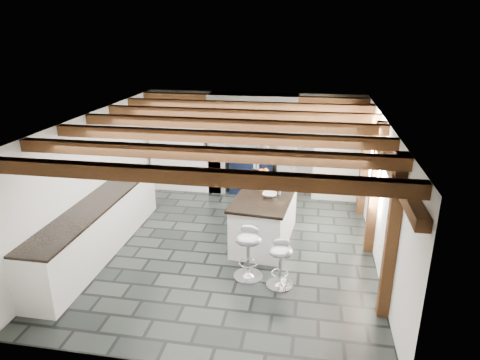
% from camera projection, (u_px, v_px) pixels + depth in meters
% --- Properties ---
extents(ground, '(6.00, 6.00, 0.00)m').
position_uv_depth(ground, '(231.00, 244.00, 7.74)').
color(ground, black).
rests_on(ground, ground).
extents(room_shell, '(6.00, 6.03, 6.00)m').
position_uv_depth(room_shell, '(214.00, 163.00, 8.78)').
color(room_shell, white).
rests_on(room_shell, ground).
extents(range_cooker, '(1.00, 0.63, 0.99)m').
position_uv_depth(range_cooker, '(252.00, 173.00, 10.06)').
color(range_cooker, black).
rests_on(range_cooker, ground).
extents(kitchen_island, '(1.14, 1.92, 1.21)m').
position_uv_depth(kitchen_island, '(265.00, 217.00, 7.75)').
color(kitchen_island, white).
rests_on(kitchen_island, ground).
extents(bar_stool_near, '(0.41, 0.41, 0.76)m').
position_uv_depth(bar_stool_near, '(280.00, 258.00, 6.35)').
color(bar_stool_near, silver).
rests_on(bar_stool_near, ground).
extents(bar_stool_far, '(0.49, 0.49, 0.86)m').
position_uv_depth(bar_stool_far, '(249.00, 247.00, 6.55)').
color(bar_stool_far, silver).
rests_on(bar_stool_far, ground).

